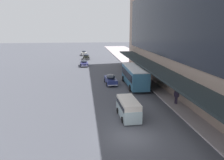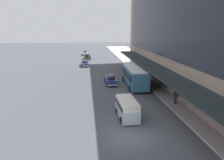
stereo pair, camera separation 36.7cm
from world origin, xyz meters
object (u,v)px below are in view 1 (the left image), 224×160
(sedan_second_near, at_px, (111,79))
(pedestrian_at_kerb, at_px, (176,96))
(sedan_far_back, at_px, (86,57))
(sedan_trailing_near, at_px, (84,53))
(sedan_oncoming_rear, at_px, (84,63))
(vw_van, at_px, (128,107))
(transit_bus_kerbside_front, at_px, (134,75))

(sedan_second_near, relative_size, pedestrian_at_kerb, 2.61)
(sedan_far_back, relative_size, sedan_trailing_near, 1.02)
(sedan_oncoming_rear, height_order, vw_van, vw_van)
(sedan_far_back, xyz_separation_m, sedan_trailing_near, (-0.62, 9.45, 0.02))
(sedan_second_near, bearing_deg, sedan_far_back, 97.08)
(transit_bus_kerbside_front, distance_m, vw_van, 12.66)
(sedan_far_back, relative_size, sedan_second_near, 0.91)
(transit_bus_kerbside_front, height_order, sedan_trailing_near, transit_bus_kerbside_front)
(sedan_second_near, bearing_deg, vw_van, -89.40)
(sedan_oncoming_rear, distance_m, sedan_second_near, 18.46)
(sedan_oncoming_rear, bearing_deg, transit_bus_kerbside_front, -68.02)
(sedan_oncoming_rear, height_order, sedan_far_back, sedan_far_back)
(sedan_oncoming_rear, relative_size, sedan_far_back, 1.05)
(transit_bus_kerbside_front, bearing_deg, sedan_oncoming_rear, 111.98)
(sedan_oncoming_rear, height_order, sedan_trailing_near, sedan_trailing_near)
(transit_bus_kerbside_front, bearing_deg, sedan_far_back, 103.15)
(sedan_oncoming_rear, bearing_deg, vw_van, -82.02)
(vw_van, height_order, pedestrian_at_kerb, pedestrian_at_kerb)
(transit_bus_kerbside_front, xyz_separation_m, vw_van, (-3.48, -12.16, -0.67))
(sedan_second_near, height_order, pedestrian_at_kerb, pedestrian_at_kerb)
(transit_bus_kerbside_front, distance_m, sedan_far_back, 32.03)
(vw_van, bearing_deg, pedestrian_at_kerb, 23.64)
(transit_bus_kerbside_front, height_order, vw_van, transit_bus_kerbside_front)
(sedan_far_back, xyz_separation_m, pedestrian_at_kerb, (10.32, -40.47, 0.42))
(sedan_oncoming_rear, bearing_deg, sedan_trailing_near, 89.92)
(sedan_far_back, distance_m, pedestrian_at_kerb, 41.77)
(sedan_oncoming_rear, distance_m, sedan_far_back, 11.54)
(pedestrian_at_kerb, bearing_deg, vw_van, -156.36)
(transit_bus_kerbside_front, xyz_separation_m, pedestrian_at_kerb, (3.04, -9.30, -0.59))
(transit_bus_kerbside_front, xyz_separation_m, sedan_oncoming_rear, (-7.93, 19.65, -1.04))
(sedan_oncoming_rear, distance_m, sedan_trailing_near, 20.97)
(sedan_second_near, bearing_deg, pedestrian_at_kerb, -58.82)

